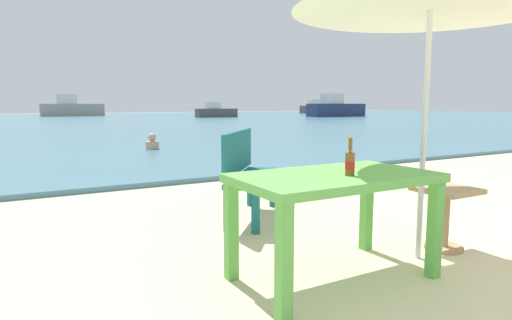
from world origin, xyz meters
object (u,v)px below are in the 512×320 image
at_px(swimmer_person, 152,143).
at_px(boat_fishing_trawler, 72,108).
at_px(boat_ferry, 317,108).
at_px(side_table_wood, 446,209).
at_px(picnic_table_green, 335,189).
at_px(bench_teal_center, 246,169).
at_px(boat_tanker, 336,108).
at_px(boat_cargo_ship, 216,112).
at_px(beer_bottle_amber, 350,162).

height_order(swimmer_person, boat_fishing_trawler, boat_fishing_trawler).
height_order(swimmer_person, boat_ferry, boat_ferry).
bearing_deg(side_table_wood, picnic_table_green, -179.64).
relative_size(bench_teal_center, swimmer_person, 2.80).
bearing_deg(swimmer_person, boat_ferry, 46.88).
xyz_separation_m(boat_fishing_trawler, boat_ferry, (27.66, -2.09, -0.14)).
xyz_separation_m(side_table_wood, boat_tanker, (22.40, 28.26, 0.47)).
bearing_deg(swimmer_person, boat_fishing_trawler, 87.13).
bearing_deg(boat_cargo_ship, swimmer_person, -117.60).
relative_size(beer_bottle_amber, swimmer_person, 0.65).
bearing_deg(bench_teal_center, beer_bottle_amber, -96.03).
bearing_deg(boat_ferry, swimmer_person, -133.12).
bearing_deg(picnic_table_green, beer_bottle_amber, -74.74).
height_order(bench_teal_center, boat_ferry, boat_ferry).
height_order(picnic_table_green, side_table_wood, picnic_table_green).
distance_m(swimmer_person, boat_tanker, 29.93).
xyz_separation_m(beer_bottle_amber, side_table_wood, (1.19, 0.12, -0.50)).
bearing_deg(boat_cargo_ship, boat_ferry, 25.03).
bearing_deg(boat_fishing_trawler, boat_cargo_ship, -43.80).
bearing_deg(boat_fishing_trawler, beer_bottle_amber, -93.75).
relative_size(picnic_table_green, boat_tanker, 0.25).
bearing_deg(boat_tanker, boat_cargo_ship, 160.69).
bearing_deg(beer_bottle_amber, bench_teal_center, 83.97).
height_order(boat_fishing_trawler, boat_ferry, boat_fishing_trawler).
distance_m(beer_bottle_amber, boat_cargo_ship, 34.65).
bearing_deg(side_table_wood, boat_ferry, 53.76).
relative_size(beer_bottle_amber, boat_fishing_trawler, 0.05).
distance_m(boat_tanker, boat_ferry, 13.48).
distance_m(beer_bottle_amber, boat_ferry, 50.26).
xyz_separation_m(boat_tanker, boat_cargo_ship, (-10.32, 3.61, -0.27)).
bearing_deg(boat_ferry, boat_tanker, -120.43).
bearing_deg(bench_teal_center, boat_tanker, 48.59).
xyz_separation_m(boat_tanker, boat_fishing_trawler, (-20.84, 13.70, -0.01)).
bearing_deg(swimmer_person, beer_bottle_amber, -97.12).
relative_size(boat_tanker, boat_cargo_ship, 1.56).
height_order(swimmer_person, boat_tanker, boat_tanker).
xyz_separation_m(picnic_table_green, bench_teal_center, (0.23, 1.74, -0.11)).
xyz_separation_m(picnic_table_green, boat_ferry, (30.45, 39.89, 0.02)).
height_order(boat_ferry, boat_cargo_ship, boat_ferry).
bearing_deg(side_table_wood, boat_tanker, 51.60).
distance_m(boat_tanker, boat_cargo_ship, 10.94).
bearing_deg(boat_cargo_ship, bench_teal_center, -113.46).
relative_size(bench_teal_center, boat_ferry, 0.25).
xyz_separation_m(boat_fishing_trawler, boat_cargo_ship, (10.52, -10.09, -0.26)).
xyz_separation_m(bench_teal_center, boat_ferry, (30.23, 38.15, 0.13)).
bearing_deg(boat_cargo_ship, side_table_wood, -110.76).
xyz_separation_m(picnic_table_green, boat_tanker, (23.63, 28.27, 0.17)).
xyz_separation_m(swimmer_person, boat_ferry, (29.34, 31.33, 0.44)).
height_order(boat_fishing_trawler, boat_cargo_ship, boat_fishing_trawler).
height_order(side_table_wood, boat_ferry, boat_ferry).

